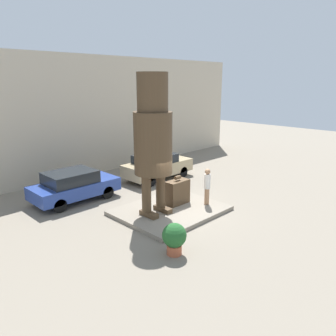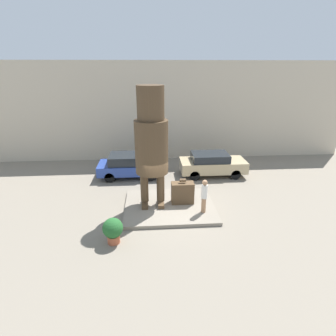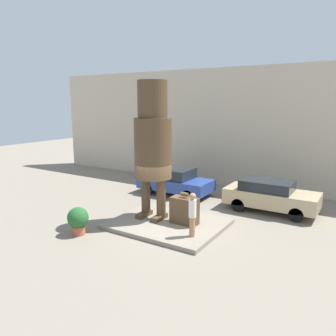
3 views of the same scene
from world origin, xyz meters
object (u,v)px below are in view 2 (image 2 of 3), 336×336
statue_figure (151,139)px  planter_pot (113,230)px  giant_suitcase (182,193)px  parked_car_tan (212,164)px  tourist (204,195)px  parked_car_blue (130,165)px

statue_figure → planter_pot: bearing=-120.5°
giant_suitcase → parked_car_tan: giant_suitcase is taller
giant_suitcase → parked_car_tan: size_ratio=0.32×
tourist → planter_pot: bearing=-155.6°
giant_suitcase → tourist: bearing=-48.2°
statue_figure → parked_car_blue: (-1.39, 4.09, -2.74)m
parked_car_tan → planter_pot: (-5.51, -6.68, -0.18)m
statue_figure → parked_car_blue: 5.12m
planter_pot → statue_figure: bearing=59.5°
statue_figure → parked_car_blue: bearing=108.7°
parked_car_blue → planter_pot: bearing=-92.0°
statue_figure → parked_car_blue: statue_figure is taller
tourist → parked_car_tan: (1.52, 4.87, -0.28)m
tourist → statue_figure: bearing=158.4°
giant_suitcase → planter_pot: bearing=-138.1°
parked_car_blue → planter_pot: (-0.23, -6.85, -0.16)m
planter_pot → giant_suitcase: bearing=41.9°
parked_car_tan → planter_pot: parked_car_tan is taller
giant_suitcase → parked_car_blue: giant_suitcase is taller
statue_figure → tourist: size_ratio=3.47×
statue_figure → giant_suitcase: 3.17m
giant_suitcase → tourist: (0.88, -0.99, 0.35)m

